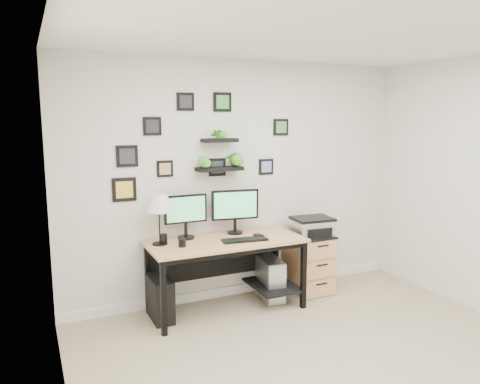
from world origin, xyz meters
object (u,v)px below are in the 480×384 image
desk (228,250)px  monitor_left (186,213)px  monitor_right (235,208)px  pc_tower_grey (270,279)px  printer (312,226)px  table_lamp (159,205)px  pc_tower_black (160,298)px  file_cabinet (309,263)px  mug (182,243)px

desk → monitor_left: (-0.39, 0.19, 0.39)m
monitor_right → pc_tower_grey: size_ratio=1.06×
pc_tower_grey → printer: size_ratio=1.05×
monitor_right → printer: bearing=-8.4°
monitor_right → table_lamp: (-0.85, -0.08, 0.12)m
pc_tower_black → file_cabinet: 1.77m
monitor_right → printer: (0.90, -0.13, -0.26)m
monitor_right → desk: bearing=-134.0°
pc_tower_grey → file_cabinet: file_cabinet is taller
mug → printer: printer is taller
desk → table_lamp: size_ratio=3.22×
pc_tower_grey → table_lamp: bearing=177.7°
desk → table_lamp: 0.87m
desk → pc_tower_black: desk is taller
pc_tower_black → printer: size_ratio=0.92×
pc_tower_grey → printer: (0.53, -0.01, 0.54)m
pc_tower_black → pc_tower_grey: pc_tower_grey is taller
monitor_left → table_lamp: (-0.30, -0.10, 0.13)m
monitor_right → pc_tower_black: size_ratio=1.21×
monitor_left → pc_tower_grey: 1.22m
monitor_right → table_lamp: table_lamp is taller
pc_tower_black → printer: 1.86m
printer → pc_tower_grey: bearing=179.4°
monitor_left → monitor_right: size_ratio=0.89×
table_lamp → pc_tower_grey: table_lamp is taller
monitor_right → table_lamp: 0.86m
mug → printer: size_ratio=0.18×
monitor_left → pc_tower_black: 0.89m
desk → pc_tower_grey: size_ratio=3.31×
pc_tower_black → file_cabinet: file_cabinet is taller
desk → mug: (-0.52, -0.09, 0.16)m
table_lamp → mug: 0.43m
file_cabinet → desk: bearing=-176.8°
printer → mug: bearing=-175.6°
monitor_left → mug: monitor_left is taller
monitor_left → mug: 0.38m
table_lamp → mug: (0.17, -0.17, -0.36)m
table_lamp → pc_tower_black: 0.94m
monitor_right → file_cabinet: 1.13m
monitor_left → table_lamp: bearing=-161.3°
monitor_right → pc_tower_black: monitor_right is taller
file_cabinet → monitor_left: bearing=174.9°
monitor_left → file_cabinet: monitor_left is taller
monitor_right → file_cabinet: size_ratio=0.77×
monitor_left → desk: bearing=-25.5°
monitor_left → pc_tower_grey: (0.91, -0.15, -0.79)m
monitor_left → pc_tower_grey: bearing=-9.4°
monitor_right → printer: size_ratio=1.12×
desk → table_lamp: (-0.69, 0.08, 0.52)m
mug → pc_tower_grey: 1.19m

